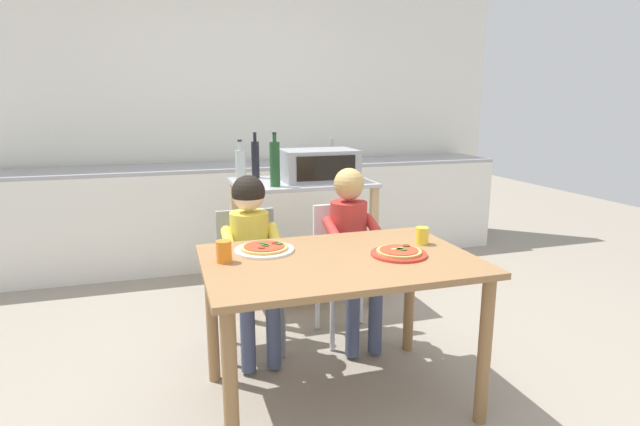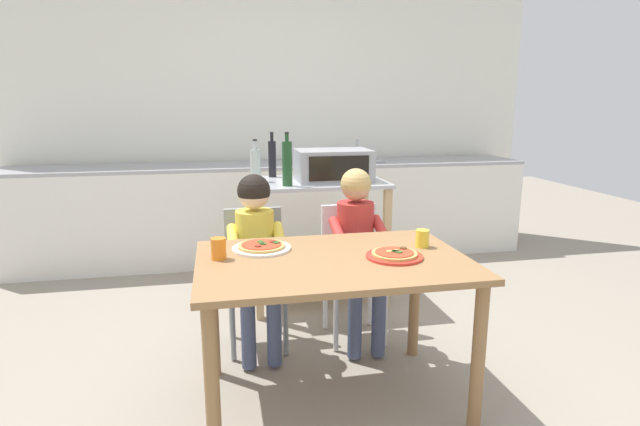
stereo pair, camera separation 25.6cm
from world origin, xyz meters
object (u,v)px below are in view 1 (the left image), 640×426
object	(u,v)px
pizza_plate_red_rimmed	(399,253)
toaster_oven	(319,165)
dining_chair_left	(249,269)
child_in_yellow_shirt	(252,245)
pizza_plate_white	(264,249)
drinking_cup_yellow	(422,236)
bottle_clear_vinegar	(240,165)
kitchen_island_cart	(302,221)
bottle_tall_green_wine	(275,163)
child_in_red_shirt	(352,237)
dining_chair_right	(345,260)
bottle_dark_olive_oil	(255,159)
dining_table	(339,279)
drinking_cup_orange	(224,252)

from	to	relation	value
pizza_plate_red_rimmed	toaster_oven	bearing A→B (deg)	89.33
dining_chair_left	child_in_yellow_shirt	distance (m)	0.22
pizza_plate_white	drinking_cup_yellow	world-z (taller)	drinking_cup_yellow
bottle_clear_vinegar	drinking_cup_yellow	xyz separation A→B (m)	(0.72, -1.27, -0.24)
kitchen_island_cart	child_in_yellow_shirt	xyz separation A→B (m)	(-0.49, -0.73, 0.07)
bottle_tall_green_wine	dining_chair_left	xyz separation A→B (m)	(-0.26, -0.42, -0.57)
child_in_red_shirt	pizza_plate_red_rimmed	world-z (taller)	child_in_red_shirt
dining_chair_right	toaster_oven	bearing A→B (deg)	88.47
bottle_dark_olive_oil	child_in_red_shirt	distance (m)	1.11
bottle_dark_olive_oil	bottle_clear_vinegar	world-z (taller)	bottle_dark_olive_oil
bottle_clear_vinegar	kitchen_island_cart	bearing A→B (deg)	-7.06
pizza_plate_white	child_in_yellow_shirt	bearing A→B (deg)	90.07
bottle_clear_vinegar	child_in_yellow_shirt	bearing A→B (deg)	-94.94
dining_table	drinking_cup_yellow	bearing A→B (deg)	10.95
kitchen_island_cart	bottle_clear_vinegar	size ratio (longest dim) A/B	3.28
dining_chair_left	dining_chair_right	xyz separation A→B (m)	(0.60, -0.01, 0.00)
toaster_oven	bottle_clear_vinegar	bearing A→B (deg)	172.62
drinking_cup_yellow	pizza_plate_white	bearing A→B (deg)	171.71
bottle_dark_olive_oil	pizza_plate_white	distance (m)	1.39
toaster_oven	drinking_cup_yellow	size ratio (longest dim) A/B	5.93
toaster_oven	dining_chair_right	distance (m)	0.79
drinking_cup_yellow	bottle_tall_green_wine	bearing A→B (deg)	117.34
dining_table	kitchen_island_cart	bearing A→B (deg)	82.26
bottle_clear_vinegar	pizza_plate_red_rimmed	world-z (taller)	bottle_clear_vinegar
pizza_plate_red_rimmed	drinking_cup_yellow	bearing A→B (deg)	35.55
bottle_clear_vinegar	child_in_yellow_shirt	xyz separation A→B (m)	(-0.07, -0.78, -0.35)
dining_table	dining_chair_left	distance (m)	0.78
kitchen_island_cart	drinking_cup_orange	distance (m)	1.41
bottle_tall_green_wine	child_in_yellow_shirt	xyz separation A→B (m)	(-0.26, -0.54, -0.38)
child_in_red_shirt	bottle_tall_green_wine	bearing A→B (deg)	121.41
dining_table	dining_chair_left	world-z (taller)	dining_chair_left
drinking_cup_orange	drinking_cup_yellow	bearing A→B (deg)	0.01
bottle_dark_olive_oil	bottle_tall_green_wine	size ratio (longest dim) A/B	0.94
dining_chair_right	drinking_cup_yellow	distance (m)	0.70
dining_chair_right	child_in_red_shirt	world-z (taller)	child_in_red_shirt
drinking_cup_orange	drinking_cup_yellow	size ratio (longest dim) A/B	1.14
pizza_plate_white	drinking_cup_orange	xyz separation A→B (m)	(-0.21, -0.12, 0.04)
dining_chair_left	drinking_cup_orange	size ratio (longest dim) A/B	8.13
drinking_cup_orange	dining_chair_right	bearing A→B (deg)	36.86
pizza_plate_white	pizza_plate_red_rimmed	distance (m)	0.65
pizza_plate_white	drinking_cup_orange	distance (m)	0.24
toaster_oven	pizza_plate_red_rimmed	xyz separation A→B (m)	(-0.02, -1.34, -0.26)
kitchen_island_cart	child_in_red_shirt	world-z (taller)	child_in_red_shirt
dining_table	dining_chair_right	size ratio (longest dim) A/B	1.54
child_in_red_shirt	drinking_cup_yellow	size ratio (longest dim) A/B	11.94
bottle_dark_olive_oil	drinking_cup_orange	size ratio (longest dim) A/B	3.33
bottle_clear_vinegar	bottle_dark_olive_oil	bearing A→B (deg)	53.65
dining_chair_left	bottle_dark_olive_oil	bearing A→B (deg)	76.36
bottle_clear_vinegar	dining_chair_left	size ratio (longest dim) A/B	0.36
bottle_tall_green_wine	drinking_cup_yellow	xyz separation A→B (m)	(0.53, -1.03, -0.27)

